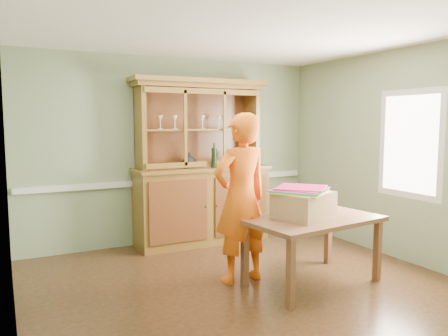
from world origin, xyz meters
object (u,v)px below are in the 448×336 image
china_hutch (201,186)px  cardboard_box (304,205)px  dining_table (313,225)px  person (241,198)px

china_hutch → cardboard_box: (0.31, -2.04, 0.04)m
dining_table → person: size_ratio=0.84×
cardboard_box → person: 0.69m
dining_table → person: 0.84m
china_hutch → person: bearing=-99.0°
china_hutch → person: china_hutch is taller
person → china_hutch: bearing=-104.5°
dining_table → cardboard_box: (-0.10, 0.04, 0.23)m
china_hutch → cardboard_box: china_hutch is taller
dining_table → cardboard_box: bearing=153.3°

